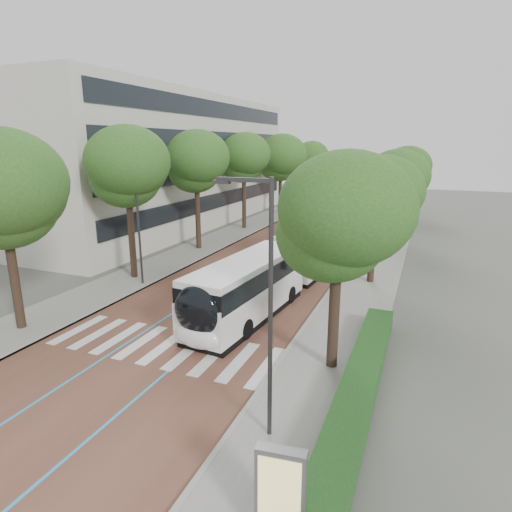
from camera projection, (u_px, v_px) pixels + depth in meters
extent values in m
plane|color=#51544C|center=(147.00, 356.00, 18.68)|extent=(160.00, 160.00, 0.00)
cube|color=brown|center=(335.00, 216.00, 54.57)|extent=(11.00, 140.00, 0.02)
cube|color=gray|center=(280.00, 212.00, 57.26)|extent=(4.00, 140.00, 0.12)
cube|color=gray|center=(397.00, 219.00, 51.85)|extent=(4.00, 140.00, 0.12)
cube|color=gray|center=(293.00, 213.00, 56.57)|extent=(0.20, 140.00, 0.14)
cube|color=gray|center=(381.00, 218.00, 52.53)|extent=(0.20, 140.00, 0.14)
cube|color=silver|center=(79.00, 329.00, 21.31)|extent=(0.55, 3.60, 0.01)
cube|color=silver|center=(99.00, 333.00, 20.85)|extent=(0.55, 3.60, 0.01)
cube|color=silver|center=(119.00, 337.00, 20.40)|extent=(0.55, 3.60, 0.01)
cube|color=silver|center=(141.00, 342.00, 19.95)|extent=(0.55, 3.60, 0.01)
cube|color=silver|center=(164.00, 346.00, 19.50)|extent=(0.55, 3.60, 0.01)
cube|color=silver|center=(188.00, 351.00, 19.05)|extent=(0.55, 3.60, 0.01)
cube|color=silver|center=(213.00, 356.00, 18.60)|extent=(0.55, 3.60, 0.01)
cube|color=silver|center=(239.00, 361.00, 18.15)|extent=(0.55, 3.60, 0.01)
cube|color=silver|center=(266.00, 367.00, 17.70)|extent=(0.55, 3.60, 0.01)
cube|color=#2A95D4|center=(323.00, 215.00, 55.14)|extent=(0.12, 126.00, 0.01)
cube|color=#2A95D4|center=(348.00, 217.00, 53.98)|extent=(0.12, 126.00, 0.01)
cube|color=#B2AEA5|center=(148.00, 161.00, 49.05)|extent=(18.00, 40.00, 14.00)
cube|color=black|center=(219.00, 200.00, 46.81)|extent=(0.12, 38.00, 1.60)
cube|color=black|center=(219.00, 170.00, 45.99)|extent=(0.12, 38.00, 1.60)
cube|color=black|center=(218.00, 139.00, 45.18)|extent=(0.12, 38.00, 1.60)
cube|color=black|center=(217.00, 110.00, 44.41)|extent=(0.12, 38.00, 1.60)
cube|color=#174217|center=(359.00, 388.00, 15.27)|extent=(1.20, 14.00, 0.80)
cylinder|color=#2F2F31|center=(270.00, 316.00, 12.49)|extent=(0.14, 0.14, 8.00)
cube|color=#2F2F31|center=(244.00, 180.00, 11.78)|extent=(1.70, 0.12, 0.12)
cube|color=#2F2F31|center=(222.00, 182.00, 12.06)|extent=(0.50, 0.20, 0.10)
cylinder|color=#2F2F31|center=(375.00, 205.00, 34.92)|extent=(0.14, 0.14, 8.00)
cube|color=#2F2F31|center=(368.00, 156.00, 34.21)|extent=(1.70, 0.12, 0.12)
cube|color=#2F2F31|center=(359.00, 157.00, 34.48)|extent=(0.50, 0.20, 0.10)
cylinder|color=#2F2F31|center=(138.00, 223.00, 27.01)|extent=(0.14, 0.14, 8.00)
cylinder|color=black|center=(15.00, 284.00, 20.78)|extent=(0.44, 0.44, 4.75)
ellipsoid|color=#234E19|center=(2.00, 195.00, 19.68)|extent=(5.83, 5.83, 4.95)
cylinder|color=black|center=(132.00, 242.00, 28.80)|extent=(0.44, 0.44, 5.18)
ellipsoid|color=#234E19|center=(127.00, 171.00, 27.60)|extent=(5.39, 5.39, 4.58)
cylinder|color=black|center=(198.00, 220.00, 36.88)|extent=(0.44, 0.44, 5.18)
ellipsoid|color=#234E19|center=(196.00, 164.00, 35.68)|extent=(5.30, 5.30, 4.50)
cylinder|color=black|center=(244.00, 205.00, 45.85)|extent=(0.44, 0.44, 5.20)
ellipsoid|color=#234E19|center=(244.00, 160.00, 44.64)|extent=(5.22, 5.22, 4.44)
cylinder|color=black|center=(280.00, 194.00, 56.65)|extent=(0.44, 0.44, 4.92)
ellipsoid|color=#234E19|center=(281.00, 160.00, 55.51)|extent=(6.37, 6.37, 5.42)
cylinder|color=black|center=(309.00, 185.00, 70.13)|extent=(0.44, 0.44, 4.68)
ellipsoid|color=#234E19|center=(310.00, 159.00, 69.05)|extent=(5.29, 5.29, 4.50)
cylinder|color=black|center=(334.00, 319.00, 17.15)|extent=(0.44, 0.44, 4.30)
ellipsoid|color=#234E19|center=(338.00, 224.00, 16.16)|extent=(5.10, 5.10, 4.34)
cylinder|color=black|center=(372.00, 254.00, 27.96)|extent=(0.44, 0.44, 3.92)
ellipsoid|color=#234E19|center=(376.00, 200.00, 27.06)|extent=(5.30, 5.30, 4.50)
cylinder|color=black|center=(391.00, 220.00, 40.53)|extent=(0.44, 0.44, 3.91)
ellipsoid|color=#234E19|center=(394.00, 182.00, 39.62)|extent=(5.79, 5.79, 4.92)
cylinder|color=black|center=(402.00, 200.00, 54.87)|extent=(0.44, 0.44, 4.02)
ellipsoid|color=#234E19|center=(405.00, 171.00, 53.93)|extent=(5.85, 5.85, 4.97)
cylinder|color=black|center=(287.00, 263.00, 26.74)|extent=(2.38, 1.12, 2.30)
cube|color=silver|center=(248.00, 295.00, 22.47)|extent=(3.39, 9.56, 1.82)
cube|color=black|center=(248.00, 275.00, 22.18)|extent=(3.42, 9.38, 0.97)
cube|color=silver|center=(248.00, 263.00, 22.01)|extent=(3.33, 9.37, 0.31)
cube|color=black|center=(248.00, 314.00, 22.75)|extent=(3.31, 9.18, 0.35)
cube|color=silver|center=(311.00, 255.00, 30.58)|extent=(3.24, 7.95, 1.82)
cube|color=black|center=(311.00, 239.00, 30.29)|extent=(3.26, 7.80, 0.97)
cube|color=silver|center=(312.00, 231.00, 30.12)|extent=(3.17, 7.79, 0.31)
cube|color=black|center=(310.00, 270.00, 30.85)|extent=(3.16, 7.63, 0.35)
ellipsoid|color=black|center=(197.00, 311.00, 18.39)|extent=(2.45, 1.32, 2.28)
ellipsoid|color=silver|center=(198.00, 336.00, 18.64)|extent=(2.44, 1.22, 1.14)
cylinder|color=black|center=(206.00, 320.00, 21.21)|extent=(0.40, 1.02, 1.00)
cylinder|color=black|center=(246.00, 329.00, 20.20)|extent=(0.40, 1.02, 1.00)
cylinder|color=black|center=(304.00, 258.00, 32.71)|extent=(0.40, 1.02, 1.00)
cylinder|color=black|center=(333.00, 262.00, 31.70)|extent=(0.40, 1.02, 1.00)
cylinder|color=black|center=(256.00, 289.00, 25.81)|extent=(0.40, 1.02, 1.00)
cylinder|color=black|center=(290.00, 295.00, 24.80)|extent=(0.40, 1.02, 1.00)
cube|color=silver|center=(328.00, 227.00, 40.60)|extent=(2.97, 12.09, 1.82)
cube|color=black|center=(329.00, 216.00, 40.31)|extent=(3.01, 11.85, 0.97)
cube|color=silver|center=(329.00, 209.00, 40.14)|extent=(2.92, 11.85, 0.31)
cube|color=black|center=(328.00, 239.00, 40.88)|extent=(2.91, 11.61, 0.35)
ellipsoid|color=black|center=(310.00, 231.00, 35.25)|extent=(2.39, 1.19, 2.28)
ellipsoid|color=silver|center=(309.00, 245.00, 35.50)|extent=(2.39, 1.09, 1.14)
cylinder|color=black|center=(305.00, 242.00, 38.06)|extent=(0.34, 1.01, 1.00)
cylinder|color=black|center=(330.00, 244.00, 37.17)|extent=(0.34, 1.01, 1.00)
cylinder|color=black|center=(327.00, 227.00, 44.59)|extent=(0.34, 1.01, 1.00)
cylinder|color=black|center=(348.00, 229.00, 43.70)|extent=(0.34, 1.01, 1.00)
cube|color=silver|center=(352.00, 207.00, 53.28)|extent=(2.62, 12.02, 1.82)
cube|color=black|center=(352.00, 198.00, 52.99)|extent=(2.66, 11.78, 0.97)
cube|color=silver|center=(352.00, 193.00, 52.83)|extent=(2.57, 11.78, 0.31)
cube|color=black|center=(351.00, 216.00, 53.56)|extent=(2.56, 11.54, 0.35)
ellipsoid|color=black|center=(342.00, 208.00, 47.86)|extent=(2.36, 1.12, 2.28)
ellipsoid|color=silver|center=(342.00, 218.00, 48.11)|extent=(2.36, 1.02, 1.14)
cylinder|color=black|center=(336.00, 217.00, 50.68)|extent=(0.31, 1.00, 1.00)
cylinder|color=black|center=(355.00, 219.00, 49.84)|extent=(0.31, 1.00, 1.00)
cylinder|color=black|center=(348.00, 209.00, 57.29)|extent=(0.31, 1.00, 1.00)
cylinder|color=black|center=(365.00, 210.00, 56.45)|extent=(0.31, 1.00, 1.00)
cube|color=#59595B|center=(281.00, 488.00, 9.61)|extent=(1.18, 0.44, 2.04)
cube|color=#D8C072|center=(279.00, 493.00, 9.45)|extent=(0.97, 0.13, 1.77)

